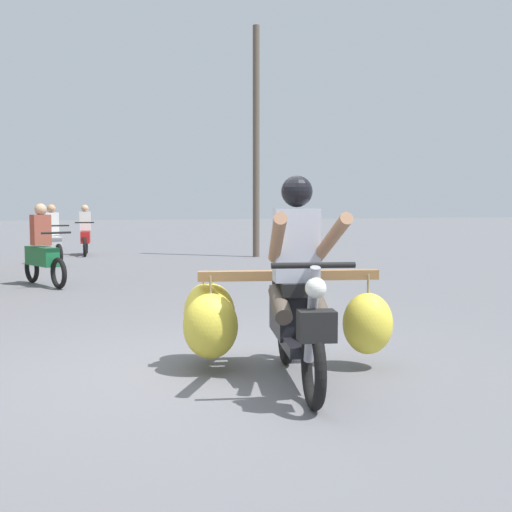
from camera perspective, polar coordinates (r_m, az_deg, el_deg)
name	(u,v)px	position (r m, az deg, el deg)	size (l,w,h in m)	color
ground_plane	(202,374)	(5.08, -5.04, -10.81)	(120.00, 120.00, 0.00)	slate
motorbike_main_loaded	(270,309)	(4.98, 1.27, -4.94)	(1.79, 1.96, 1.58)	black
motorbike_distant_ahead_left	(85,235)	(17.85, -15.46, 1.91)	(0.50, 1.62, 1.40)	black
motorbike_distant_ahead_right	(42,252)	(11.15, -19.10, 0.32)	(0.79, 1.52, 1.40)	black
motorbike_distant_far_ahead	(52,240)	(15.17, -18.26, 1.40)	(0.58, 1.60, 1.40)	black
utility_pole	(256,143)	(16.66, 0.01, 10.41)	(0.18, 0.18, 6.08)	brown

